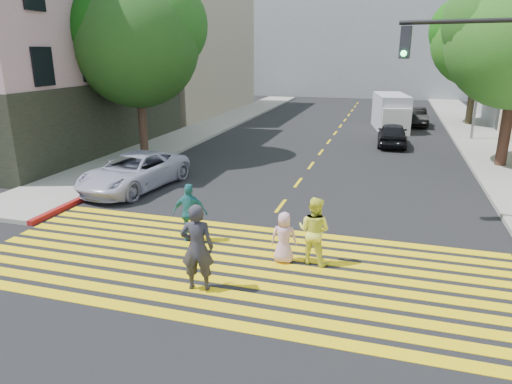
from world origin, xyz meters
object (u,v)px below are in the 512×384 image
at_px(white_van, 391,113).
at_px(pedestrian_man, 197,248).
at_px(tree_right_far, 482,34).
at_px(pedestrian_extra, 190,213).
at_px(dark_car_parked, 415,117).
at_px(white_sedan, 134,172).
at_px(dark_car_near, 392,134).
at_px(pedestrian_woman, 314,231).
at_px(pedestrian_child, 284,238).
at_px(traffic_signal, 512,93).
at_px(silver_car, 391,110).
at_px(tree_left, 138,37).

bearing_deg(white_van, pedestrian_man, -108.93).
height_order(tree_right_far, pedestrian_extra, tree_right_far).
bearing_deg(pedestrian_man, dark_car_parked, -114.09).
xyz_separation_m(white_sedan, dark_car_near, (9.42, 11.39, -0.02)).
bearing_deg(tree_right_far, pedestrian_extra, -113.18).
bearing_deg(white_sedan, tree_right_far, 62.66).
bearing_deg(pedestrian_woman, white_sedan, -14.89).
relative_size(tree_right_far, white_van, 1.77).
relative_size(pedestrian_woman, pedestrian_extra, 1.04).
bearing_deg(white_sedan, pedestrian_woman, -21.64).
distance_m(pedestrian_man, dark_car_parked, 26.30).
distance_m(pedestrian_woman, dark_car_parked, 23.91).
xyz_separation_m(pedestrian_woman, pedestrian_child, (-0.72, -0.17, -0.20)).
height_order(white_van, traffic_signal, traffic_signal).
xyz_separation_m(dark_car_near, traffic_signal, (2.84, -12.67, 3.40)).
bearing_deg(silver_car, pedestrian_man, 88.52).
bearing_deg(silver_car, pedestrian_child, 91.17).
xyz_separation_m(pedestrian_woman, pedestrian_extra, (-3.51, 0.38, -0.03)).
xyz_separation_m(tree_left, white_van, (11.59, 11.95, -4.59)).
bearing_deg(dark_car_near, pedestrian_child, 79.55).
bearing_deg(silver_car, white_van, 95.98).
distance_m(pedestrian_man, pedestrian_woman, 3.03).
bearing_deg(traffic_signal, pedestrian_child, -137.97).
height_order(pedestrian_extra, traffic_signal, traffic_signal).
bearing_deg(silver_car, pedestrian_woman, 92.66).
height_order(dark_car_near, silver_car, dark_car_near).
height_order(white_sedan, dark_car_parked, white_sedan).
bearing_deg(pedestrian_child, tree_right_far, -113.65).
height_order(pedestrian_child, pedestrian_extra, pedestrian_extra).
bearing_deg(pedestrian_man, white_sedan, -62.10).
xyz_separation_m(tree_left, white_sedan, (2.35, -5.04, -5.01)).
relative_size(tree_right_far, dark_car_near, 2.36).
relative_size(pedestrian_child, silver_car, 0.30).
bearing_deg(dark_car_parked, pedestrian_woman, -103.35).
bearing_deg(pedestrian_man, pedestrian_woman, -149.79).
bearing_deg(pedestrian_child, white_van, -102.58).
distance_m(pedestrian_man, white_sedan, 8.47).
relative_size(pedestrian_woman, pedestrian_child, 1.31).
xyz_separation_m(white_sedan, silver_car, (9.23, 22.56, -0.04)).
bearing_deg(traffic_signal, white_sedan, -176.11).
height_order(pedestrian_man, white_sedan, pedestrian_man).
height_order(pedestrian_man, pedestrian_child, pedestrian_man).
bearing_deg(traffic_signal, tree_right_far, 93.63).
distance_m(pedestrian_child, white_van, 21.72).
relative_size(pedestrian_woman, white_van, 0.34).
bearing_deg(silver_car, dark_car_near, 96.89).
bearing_deg(pedestrian_child, tree_left, -52.58).
bearing_deg(white_van, dark_car_parked, 44.15).
height_order(pedestrian_child, dark_car_near, pedestrian_child).
distance_m(pedestrian_woman, dark_car_near, 15.93).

